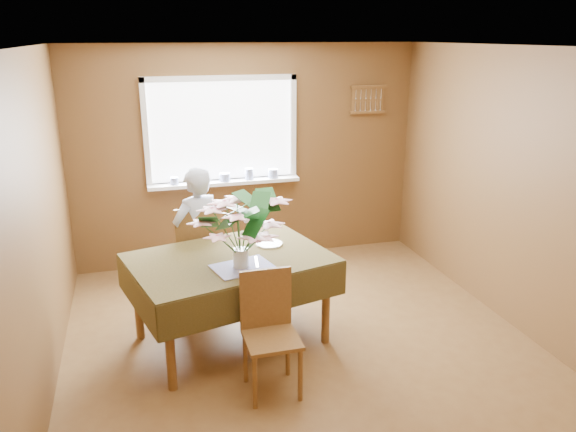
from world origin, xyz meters
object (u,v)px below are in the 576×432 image
object	(u,v)px
chair_far	(199,252)
flower_bouquet	(240,225)
dining_table	(230,268)
seated_woman	(198,239)
chair_near	(269,326)

from	to	relation	value
chair_far	flower_bouquet	xyz separation A→B (m)	(0.23, -1.01, 0.58)
dining_table	seated_woman	size ratio (longest dim) A/B	1.31
seated_woman	flower_bouquet	world-z (taller)	seated_woman
dining_table	flower_bouquet	xyz separation A→B (m)	(0.05, -0.24, 0.45)
chair_near	flower_bouquet	world-z (taller)	flower_bouquet
seated_woman	flower_bouquet	xyz separation A→B (m)	(0.23, -0.97, 0.44)
chair_near	seated_woman	distance (m)	1.52
chair_near	seated_woman	size ratio (longest dim) A/B	0.65
dining_table	chair_near	bearing A→B (deg)	-92.04
flower_bouquet	chair_far	bearing A→B (deg)	102.77
flower_bouquet	chair_near	bearing A→B (deg)	-77.81
chair_near	seated_woman	world-z (taller)	seated_woman
chair_near	seated_woman	xyz separation A→B (m)	(-0.34, 1.47, 0.20)
dining_table	flower_bouquet	size ratio (longest dim) A/B	2.90
dining_table	chair_near	world-z (taller)	chair_near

